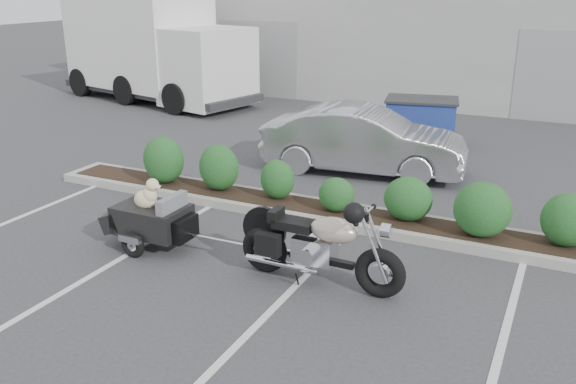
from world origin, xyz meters
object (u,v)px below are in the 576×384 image
at_px(motorcycle, 319,247).
at_px(sedan, 364,140).
at_px(pet_trailer, 151,218).
at_px(dumpster, 421,121).
at_px(delivery_truck, 155,51).

xyz_separation_m(motorcycle, sedan, (-1.14, 5.13, 0.16)).
xyz_separation_m(pet_trailer, sedan, (1.64, 5.10, 0.22)).
xyz_separation_m(pet_trailer, dumpster, (2.14, 7.98, 0.11)).
xyz_separation_m(sedan, delivery_truck, (-9.07, 4.84, 0.95)).
relative_size(motorcycle, dumpster, 1.21).
bearing_deg(motorcycle, delivery_truck, 136.10).
relative_size(sedan, dumpster, 2.17).
xyz_separation_m(dumpster, delivery_truck, (-9.57, 1.96, 1.07)).
bearing_deg(sedan, dumpster, -16.65).
distance_m(motorcycle, sedan, 5.26).
relative_size(pet_trailer, delivery_truck, 0.24).
bearing_deg(dumpster, pet_trailer, -116.56).
relative_size(motorcycle, sedan, 0.56).
distance_m(pet_trailer, delivery_truck, 12.47).
bearing_deg(pet_trailer, delivery_truck, 127.16).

